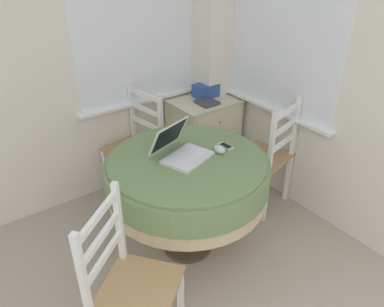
{
  "coord_description": "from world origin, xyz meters",
  "views": [
    {
      "loc": [
        -0.34,
        0.54,
        2.0
      ],
      "look_at": [
        1.02,
        2.41,
        0.68
      ],
      "focal_mm": 35.0,
      "sensor_mm": 36.0,
      "label": 1
    }
  ],
  "objects": [
    {
      "name": "dining_chair_near_back_window",
      "position": [
        0.93,
        3.09,
        0.46
      ],
      "size": [
        0.45,
        0.49,
        0.96
      ],
      "color": "#A87F51",
      "rests_on": "ground_plane"
    },
    {
      "name": "corner_cabinet",
      "position": [
        1.63,
        3.06,
        0.37
      ],
      "size": [
        0.6,
        0.48,
        0.74
      ],
      "color": "beige",
      "rests_on": "ground_plane"
    },
    {
      "name": "book_on_cabinet",
      "position": [
        1.59,
        2.97,
        0.75
      ],
      "size": [
        0.16,
        0.18,
        0.02
      ],
      "color": "#3F3F44",
      "rests_on": "corner_cabinet"
    },
    {
      "name": "dining_chair_camera_near",
      "position": [
        0.18,
        1.79,
        0.46
      ],
      "size": [
        0.58,
        0.57,
        0.96
      ],
      "color": "#A87F51",
      "rests_on": "ground_plane"
    },
    {
      "name": "corner_room_shell",
      "position": [
        1.15,
        2.1,
        1.28
      ],
      "size": [
        4.22,
        5.19,
        2.55
      ],
      "color": "silver",
      "rests_on": "ground_plane"
    },
    {
      "name": "laptop",
      "position": [
        0.86,
        2.31,
        0.81
      ],
      "size": [
        0.39,
        0.4,
        0.22
      ],
      "color": "silver",
      "rests_on": "round_dining_table"
    },
    {
      "name": "cell_phone",
      "position": [
        1.18,
        2.24,
        0.77
      ],
      "size": [
        0.06,
        0.12,
        0.01
      ],
      "color": "#B2B7BC",
      "rests_on": "round_dining_table"
    },
    {
      "name": "round_dining_table",
      "position": [
        0.87,
        2.26,
        0.62
      ],
      "size": [
        1.09,
        1.09,
        0.76
      ],
      "color": "#4C3D2D",
      "rests_on": "ground_plane"
    },
    {
      "name": "computer_mouse",
      "position": [
        1.09,
        2.2,
        0.79
      ],
      "size": [
        0.06,
        0.1,
        0.05
      ],
      "color": "silver",
      "rests_on": "round_dining_table"
    },
    {
      "name": "dining_chair_near_right_window",
      "position": [
        1.7,
        2.31,
        0.46
      ],
      "size": [
        0.52,
        0.48,
        0.96
      ],
      "color": "#A87F51",
      "rests_on": "ground_plane"
    },
    {
      "name": "storage_box",
      "position": [
        1.69,
        3.12,
        0.8
      ],
      "size": [
        0.22,
        0.15,
        0.12
      ],
      "color": "#2D4C93",
      "rests_on": "corner_cabinet"
    }
  ]
}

